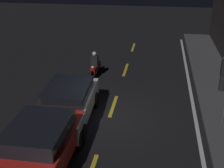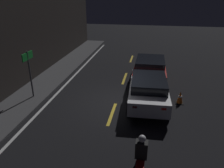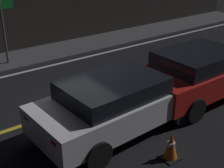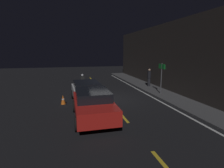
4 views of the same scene
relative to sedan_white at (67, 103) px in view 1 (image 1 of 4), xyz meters
name	(u,v)px [view 1 (image 1 of 4)]	position (x,y,z in m)	size (l,w,h in m)	color
ground_plane	(109,117)	(-0.45, 1.55, -0.75)	(56.00, 56.00, 0.00)	black
lane_dash_a	(133,47)	(-10.45, 1.55, -0.74)	(2.00, 0.14, 0.01)	gold
lane_dash_b	(126,70)	(-5.95, 1.55, -0.74)	(2.00, 0.14, 0.01)	gold
lane_dash_c	(113,106)	(-1.45, 1.55, -0.74)	(2.00, 0.14, 0.01)	gold
lane_solid_kerb	(196,124)	(-0.45, 4.91, -0.74)	(25.20, 0.14, 0.01)	silver
sedan_white	(67,103)	(0.00, 0.00, 0.00)	(4.31, 2.07, 1.37)	silver
taxi_red	(38,147)	(3.00, 0.00, 0.04)	(4.13, 1.98, 1.44)	red
motorcycle	(95,66)	(-4.79, 0.07, -0.20)	(2.21, 0.37, 1.35)	black
traffic_cone_near	(27,112)	(0.19, -1.58, -0.43)	(0.39, 0.39, 0.64)	black
pedestrian	(224,73)	(-3.62, 6.30, 0.22)	(0.34, 0.34, 1.67)	black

